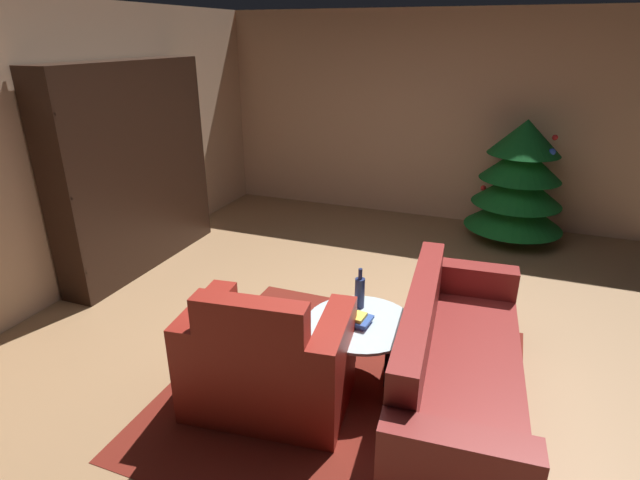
# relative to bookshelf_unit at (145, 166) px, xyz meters

# --- Properties ---
(ground_plane) EXTENTS (8.03, 8.03, 0.00)m
(ground_plane) POSITION_rel_bookshelf_unit_xyz_m (2.55, -0.90, -1.03)
(ground_plane) COLOR #966F4B
(wall_back) EXTENTS (5.66, 0.06, 2.60)m
(wall_back) POSITION_rel_bookshelf_unit_xyz_m (2.55, 2.48, 0.27)
(wall_back) COLOR tan
(wall_back) RESTS_ON ground
(wall_left) EXTENTS (0.06, 6.81, 2.60)m
(wall_left) POSITION_rel_bookshelf_unit_xyz_m (-0.25, -0.90, 0.27)
(wall_left) COLOR tan
(wall_left) RESTS_ON ground
(area_rug) EXTENTS (2.34, 2.35, 0.01)m
(area_rug) POSITION_rel_bookshelf_unit_xyz_m (2.65, -1.37, -1.03)
(area_rug) COLOR maroon
(area_rug) RESTS_ON ground
(bookshelf_unit) EXTENTS (0.35, 1.99, 2.07)m
(bookshelf_unit) POSITION_rel_bookshelf_unit_xyz_m (0.00, 0.00, 0.00)
(bookshelf_unit) COLOR black
(bookshelf_unit) RESTS_ON ground
(armchair_red) EXTENTS (1.10, 0.80, 0.92)m
(armchair_red) POSITION_rel_bookshelf_unit_xyz_m (2.23, -1.72, -0.71)
(armchair_red) COLOR maroon
(armchair_red) RESTS_ON ground
(couch_red) EXTENTS (0.88, 2.09, 0.82)m
(couch_red) POSITION_rel_bookshelf_unit_xyz_m (3.37, -1.31, -0.75)
(couch_red) COLOR maroon
(couch_red) RESTS_ON ground
(coffee_table) EXTENTS (0.74, 0.74, 0.47)m
(coffee_table) POSITION_rel_bookshelf_unit_xyz_m (2.72, -1.25, -0.60)
(coffee_table) COLOR black
(coffee_table) RESTS_ON ground
(book_stack_on_table) EXTENTS (0.23, 0.19, 0.07)m
(book_stack_on_table) POSITION_rel_bookshelf_unit_xyz_m (2.68, -1.28, -0.52)
(book_stack_on_table) COLOR #3C4B92
(book_stack_on_table) RESTS_ON coffee_table
(bottle_on_table) EXTENTS (0.07, 0.07, 0.30)m
(bottle_on_table) POSITION_rel_bookshelf_unit_xyz_m (2.65, -1.05, -0.43)
(bottle_on_table) COLOR navy
(bottle_on_table) RESTS_ON coffee_table
(decorated_tree) EXTENTS (1.12, 1.12, 1.43)m
(decorated_tree) POSITION_rel_bookshelf_unit_xyz_m (3.66, 1.94, -0.31)
(decorated_tree) COLOR brown
(decorated_tree) RESTS_ON ground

